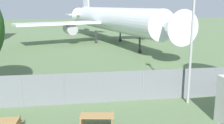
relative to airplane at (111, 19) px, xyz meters
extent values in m
cylinder|color=slate|center=(-9.58, -26.85, -2.89)|extent=(0.07, 0.07, 2.04)
cylinder|color=slate|center=(-7.04, -26.85, -2.89)|extent=(0.07, 0.07, 2.04)
cylinder|color=slate|center=(-4.49, -26.85, -2.89)|extent=(0.07, 0.07, 2.04)
cylinder|color=slate|center=(-1.95, -26.85, -2.89)|extent=(0.07, 0.07, 2.04)
cylinder|color=slate|center=(0.60, -26.85, -2.89)|extent=(0.07, 0.07, 2.04)
cylinder|color=slate|center=(3.14, -26.85, -2.89)|extent=(0.07, 0.07, 2.04)
cube|color=slate|center=(-4.49, -26.85, -2.89)|extent=(56.00, 0.01, 2.04)
cylinder|color=white|center=(0.10, -0.41, 0.05)|extent=(10.62, 29.33, 3.70)
cone|color=white|center=(4.06, -16.43, 0.05)|extent=(4.48, 4.48, 3.70)
cone|color=white|center=(-3.97, 16.05, 0.05)|extent=(4.34, 5.28, 3.33)
cube|color=white|center=(7.95, 3.04, -0.51)|extent=(13.54, 5.43, 0.30)
cylinder|color=#939399|center=(5.95, 2.88, -1.49)|extent=(2.41, 3.63, 1.66)
cube|color=white|center=(-8.44, -1.02, -0.51)|extent=(13.77, 8.72, 0.30)
cylinder|color=#939399|center=(-6.60, -0.22, -1.49)|extent=(2.41, 3.63, 1.66)
cube|color=white|center=(-3.15, 12.73, 0.42)|extent=(8.61, 4.82, 0.20)
cylinder|color=#2D2D33|center=(2.39, -9.66, -2.86)|extent=(0.24, 0.24, 2.11)
cylinder|color=#2D2D33|center=(2.39, -9.66, -3.63)|extent=(0.43, 0.62, 0.56)
cylinder|color=#2D2D33|center=(1.90, 1.54, -2.86)|extent=(0.24, 0.24, 2.11)
cylinder|color=#2D2D33|center=(1.90, 1.54, -3.63)|extent=(0.43, 0.62, 0.56)
cylinder|color=#2D2D33|center=(-2.40, 0.48, -2.86)|extent=(0.24, 0.24, 2.11)
cylinder|color=#2D2D33|center=(-2.40, 0.48, -3.63)|extent=(0.43, 0.62, 0.56)
cube|color=#A37A47|center=(-5.35, -30.54, -3.17)|extent=(1.81, 1.03, 0.04)
cube|color=#A37A47|center=(-5.25, -29.99, -3.47)|extent=(1.73, 0.56, 0.04)
cube|color=#A37A47|center=(-4.60, -30.67, -3.54)|extent=(0.29, 1.39, 0.74)
cube|color=#A37A47|center=(-6.09, -30.42, -3.54)|extent=(0.29, 1.39, 0.74)
cube|color=#A37A47|center=(-9.99, -29.86, -3.47)|extent=(1.76, 0.41, 0.04)
cylinder|color=#99999E|center=(0.79, -27.79, 0.18)|extent=(0.16, 0.16, 8.17)
camera|label=1|loc=(-6.51, -42.77, 2.26)|focal=42.00mm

